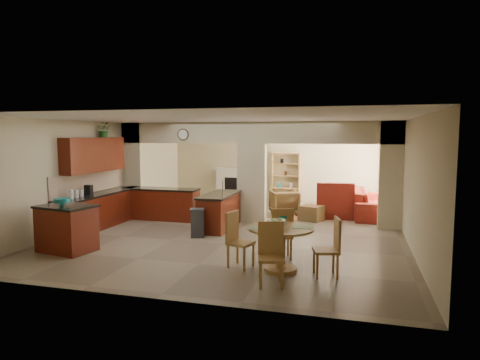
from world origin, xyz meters
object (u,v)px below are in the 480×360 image
(kitchen_island, at_px, (67,228))
(dining_table, at_px, (281,242))
(sofa, at_px, (371,203))
(armchair, at_px, (284,203))

(kitchen_island, distance_m, dining_table, 4.56)
(kitchen_island, height_order, sofa, kitchen_island)
(dining_table, xyz_separation_m, armchair, (-0.85, 5.47, -0.15))
(sofa, bearing_deg, kitchen_island, 130.98)
(kitchen_island, xyz_separation_m, armchair, (3.71, 5.36, -0.12))
(kitchen_island, height_order, armchair, kitchen_island)
(sofa, bearing_deg, dining_table, 161.83)
(kitchen_island, bearing_deg, sofa, 53.45)
(dining_table, relative_size, armchair, 1.43)
(kitchen_island, distance_m, sofa, 8.61)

